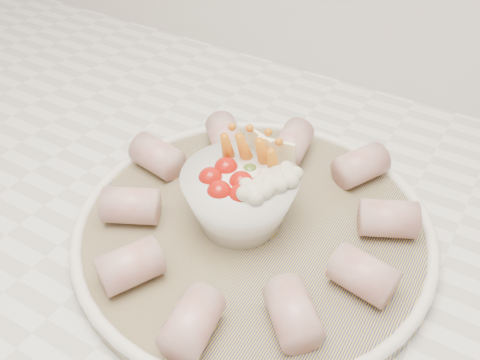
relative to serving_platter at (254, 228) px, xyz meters
The scene contains 3 objects.
serving_platter is the anchor object (origin of this frame).
veggie_bowl 0.04m from the serving_platter, behind, with size 0.11×0.11×0.09m.
cured_meat_rolls 0.02m from the serving_platter, 159.08° to the left, with size 0.32×0.32×0.04m.
Camera 1 is at (0.18, 1.07, 1.32)m, focal length 40.00 mm.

